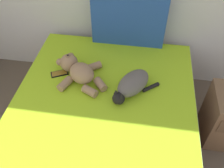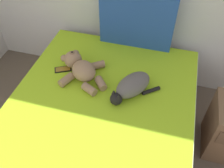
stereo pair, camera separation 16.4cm
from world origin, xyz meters
The scene contains 5 objects.
bed centered at (1.63, 2.81, 0.27)m, with size 1.52×2.00×0.54m.
patterned_cushion centered at (1.73, 3.74, 0.81)m, with size 0.70×0.10×0.54m.
cat centered at (1.84, 3.08, 0.61)m, with size 0.39×0.41×0.15m.
teddy_bear centered at (1.36, 3.17, 0.61)m, with size 0.49×0.44×0.17m.
cell_phone centered at (1.18, 3.18, 0.55)m, with size 0.16×0.13×0.01m.
Camera 1 is at (1.88, 1.71, 2.04)m, focal length 38.91 mm.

